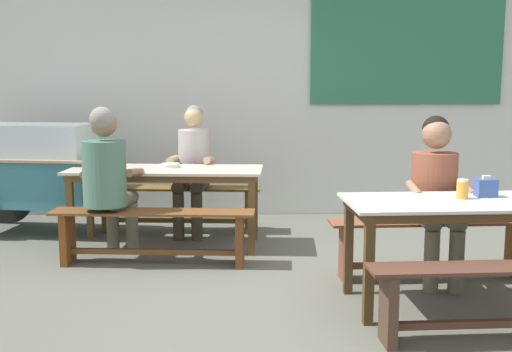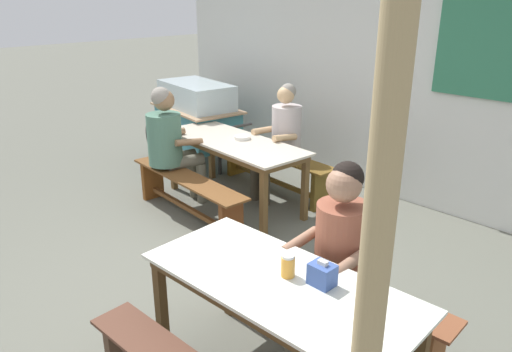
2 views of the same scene
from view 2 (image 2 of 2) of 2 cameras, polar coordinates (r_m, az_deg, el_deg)
ground_plane at (r=4.05m, az=-4.37°, el=-12.69°), size 40.00×40.00×0.00m
backdrop_wall at (r=5.52m, az=17.97°, el=13.34°), size 7.06×0.23×3.08m
dining_table_far at (r=5.28m, az=-2.63°, el=3.41°), size 1.82×0.80×0.73m
dining_table_near at (r=2.81m, az=2.75°, el=-13.30°), size 1.62×0.79×0.73m
bench_far_back at (r=5.77m, az=2.18°, el=1.18°), size 1.71×0.41×0.46m
bench_far_front at (r=5.08m, az=-7.97°, el=-1.82°), size 1.71×0.40×0.46m
bench_near_back at (r=3.42m, az=9.46°, el=-13.99°), size 1.60×0.33×0.46m
food_cart at (r=6.66m, az=-6.98°, el=6.98°), size 1.73×0.97×1.11m
person_left_back_turned at (r=5.27m, az=-9.95°, el=4.20°), size 0.51×0.61×1.32m
person_right_near_table at (r=3.15m, az=9.26°, el=-7.89°), size 0.46×0.57×1.27m
person_center_facing at (r=5.47m, az=2.96°, el=4.75°), size 0.48×0.60×1.29m
tissue_box at (r=2.71m, az=7.70°, el=-11.26°), size 0.13×0.11×0.15m
condiment_jar at (r=2.77m, az=3.74°, el=-10.36°), size 0.08×0.08×0.13m
soup_bowl at (r=5.29m, az=-1.63°, el=4.50°), size 0.18×0.18×0.04m
wooden_support_post at (r=1.66m, az=13.12°, el=-15.33°), size 0.10×0.10×2.52m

